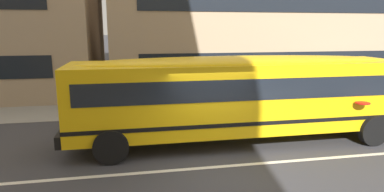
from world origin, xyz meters
TOP-DOWN VIEW (x-y plane):
  - ground_plane at (0.00, 0.00)m, footprint 400.00×400.00m
  - sidewalk_far at (0.00, 7.10)m, footprint 120.00×3.00m
  - lane_centreline at (0.00, 0.00)m, footprint 110.00×0.16m
  - school_bus at (1.48, 1.98)m, footprint 12.71×3.03m

SIDE VIEW (x-z plane):
  - ground_plane at x=0.00m, z-range 0.00..0.00m
  - lane_centreline at x=0.00m, z-range 0.00..0.01m
  - sidewalk_far at x=0.00m, z-range 0.00..0.01m
  - school_bus at x=1.48m, z-range 0.27..3.11m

